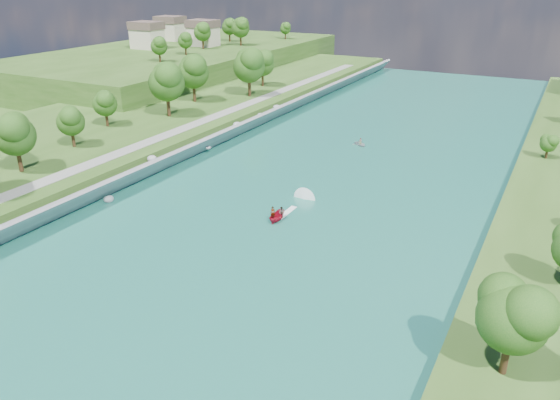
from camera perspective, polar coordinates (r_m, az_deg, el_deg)
The scene contains 11 objects.
ground at distance 70.34m, azimuth -3.75°, elevation -4.45°, with size 260.00×260.00×0.00m, color #2D5119.
river_water at distance 86.39m, azimuth 3.17°, elevation 0.95°, with size 55.00×240.00×0.10m, color #195F52.
berm_west at distance 114.84m, azimuth -20.18°, elevation 6.03°, with size 45.00×240.00×3.50m, color #2D5119.
ridge_west at distance 189.93m, azimuth -10.30°, elevation 14.06°, with size 60.00×120.00×9.00m, color #2D5119.
riprap_bank at distance 98.07m, azimuth -10.89°, elevation 4.35°, with size 4.62×236.00×4.14m.
riverside_path at distance 102.34m, azimuth -13.60°, elevation 5.92°, with size 3.00×200.00×0.10m, color gray.
ridge_houses at distance 196.56m, azimuth -11.05°, elevation 16.89°, with size 29.50×29.50×8.40m.
trees_west at distance 99.86m, azimuth -20.49°, elevation 8.31°, with size 17.66×148.40×13.85m.
trees_ridge at distance 186.88m, azimuth -6.25°, elevation 16.99°, with size 18.85×70.45×10.81m.
motorboat at distance 77.38m, azimuth 0.39°, elevation -1.20°, with size 3.60×18.58×2.15m.
raft at distance 110.32m, azimuth 8.40°, elevation 5.85°, with size 3.96×3.81×1.48m.
Camera 1 is at (33.30, -52.98, 32.11)m, focal length 35.00 mm.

